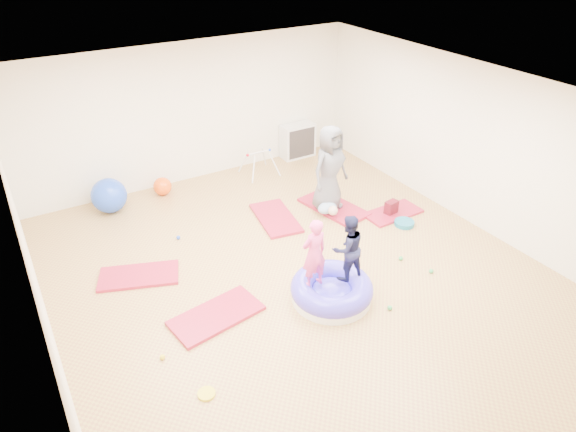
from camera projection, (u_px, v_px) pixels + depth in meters
room at (299, 195)px, 7.26m from camera, size 7.01×8.01×2.81m
gym_mat_front_left at (216, 315)px, 7.12m from camera, size 1.34×0.81×0.05m
gym_mat_mid_left at (139, 276)px, 7.90m from camera, size 1.33×0.98×0.05m
gym_mat_center_back at (276, 218)px, 9.38m from camera, size 0.82×1.33×0.05m
gym_mat_right at (393, 213)px, 9.55m from camera, size 1.09×0.56×0.05m
gym_mat_rear_right at (334, 207)px, 9.72m from camera, size 0.89×1.43×0.06m
inflatable_cushion at (332, 290)px, 7.40m from camera, size 1.20×1.20×0.38m
child_pink at (314, 250)px, 6.99m from camera, size 0.39×0.26×1.06m
child_navy at (348, 245)px, 7.14m from camera, size 0.51×0.41×1.02m
adult_caregiver at (330, 168)px, 9.26m from camera, size 0.87×0.66×1.61m
infant at (329, 208)px, 9.39m from camera, size 0.38×0.39×0.23m
ball_pit_balls at (324, 267)px, 8.07m from camera, size 4.26×3.34×0.07m
exercise_ball_blue at (109, 196)px, 9.49m from camera, size 0.65×0.65×0.65m
exercise_ball_orange at (162, 186)px, 10.13m from camera, size 0.36×0.36×0.36m
infant_play_gym at (259, 160)px, 10.79m from camera, size 0.70×0.66×0.54m
cube_shelf at (298, 141)px, 11.61m from camera, size 0.77×0.38×0.77m
balance_disc at (404, 223)px, 9.20m from camera, size 0.35×0.35×0.08m
backpack at (391, 208)px, 9.46m from camera, size 0.27×0.19×0.28m
yellow_toy at (207, 394)px, 5.98m from camera, size 0.21×0.21×0.03m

